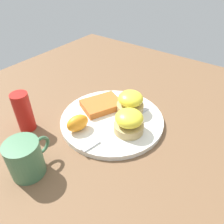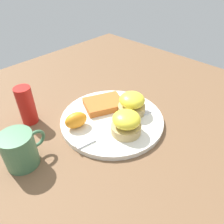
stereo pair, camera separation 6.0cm
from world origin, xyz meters
The scene contains 9 objects.
ground_plane centered at (0.00, 0.00, 0.00)m, with size 1.10×1.10×0.00m, color brown.
plate centered at (0.00, 0.00, 0.01)m, with size 0.29×0.29×0.01m, color silver.
sandwich_benedict_left centered at (-0.02, -0.07, 0.04)m, with size 0.08×0.08×0.06m.
sandwich_benedict_right centered at (0.06, -0.02, 0.04)m, with size 0.08×0.08×0.06m.
hashbrown_patty centered at (0.02, 0.05, 0.02)m, with size 0.11×0.08×0.02m, color #B35E27.
orange_wedge centered at (-0.09, 0.04, 0.04)m, with size 0.06×0.04×0.04m, color orange.
fork centered at (-0.04, -0.03, 0.02)m, with size 0.24×0.06×0.00m.
cup centered at (-0.25, 0.04, 0.04)m, with size 0.10×0.07×0.09m.
condiment_bottle centered at (-0.16, 0.17, 0.05)m, with size 0.04×0.04×0.11m, color #B21914.
Camera 2 is at (-0.34, -0.33, 0.40)m, focal length 35.00 mm.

